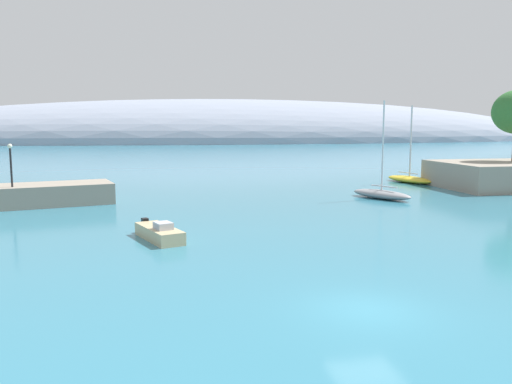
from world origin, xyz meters
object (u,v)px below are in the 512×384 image
motorboat_sand_foreground (159,233)px  harbor_lamp_post (11,160)px  sailboat_grey_near_shore (381,193)px  sailboat_yellow_mid_mooring (409,178)px

motorboat_sand_foreground → harbor_lamp_post: harbor_lamp_post is taller
sailboat_grey_near_shore → harbor_lamp_post: 31.58m
sailboat_grey_near_shore → harbor_lamp_post: sailboat_grey_near_shore is taller
sailboat_grey_near_shore → sailboat_yellow_mid_mooring: sailboat_yellow_mid_mooring is taller
sailboat_grey_near_shore → sailboat_yellow_mid_mooring: bearing=-64.2°
harbor_lamp_post → motorboat_sand_foreground: bearing=-50.8°
sailboat_yellow_mid_mooring → harbor_lamp_post: bearing=-87.9°
sailboat_yellow_mid_mooring → motorboat_sand_foreground: size_ratio=1.79×
harbor_lamp_post → sailboat_grey_near_shore: bearing=-0.7°
motorboat_sand_foreground → sailboat_yellow_mid_mooring: bearing=111.3°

